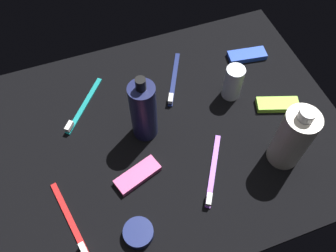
{
  "coord_description": "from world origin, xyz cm",
  "views": [
    {
      "loc": [
        14.53,
        40.38,
        71.36
      ],
      "look_at": [
        0.0,
        0.0,
        3.0
      ],
      "focal_mm": 37.15,
      "sensor_mm": 36.0,
      "label": 1
    }
  ],
  "objects_px": {
    "toothbrush_navy": "(174,81)",
    "toothbrush_purple": "(213,174)",
    "toothbrush_red": "(71,223)",
    "snack_bar_pink": "(138,175)",
    "snack_bar_blue": "(247,55)",
    "toothbrush_teal": "(82,108)",
    "snack_bar_lime": "(277,105)",
    "cream_tin_left": "(138,233)",
    "deodorant_stick": "(233,82)",
    "lotion_bottle": "(143,111)",
    "bodywash_bottle": "(293,138)"
  },
  "relations": [
    {
      "from": "toothbrush_red",
      "to": "toothbrush_purple",
      "type": "distance_m",
      "value": 0.32
    },
    {
      "from": "snack_bar_lime",
      "to": "cream_tin_left",
      "type": "xyz_separation_m",
      "value": [
        0.42,
        0.19,
        0.0
      ]
    },
    {
      "from": "toothbrush_red",
      "to": "toothbrush_purple",
      "type": "xyz_separation_m",
      "value": [
        -0.32,
        -0.0,
        0.0
      ]
    },
    {
      "from": "toothbrush_purple",
      "to": "snack_bar_pink",
      "type": "height_order",
      "value": "toothbrush_purple"
    },
    {
      "from": "bodywash_bottle",
      "to": "snack_bar_lime",
      "type": "height_order",
      "value": "bodywash_bottle"
    },
    {
      "from": "toothbrush_purple",
      "to": "toothbrush_red",
      "type": "bearing_deg",
      "value": 0.43
    },
    {
      "from": "toothbrush_red",
      "to": "snack_bar_lime",
      "type": "relative_size",
      "value": 1.72
    },
    {
      "from": "toothbrush_red",
      "to": "toothbrush_teal",
      "type": "distance_m",
      "value": 0.29
    },
    {
      "from": "toothbrush_navy",
      "to": "cream_tin_left",
      "type": "height_order",
      "value": "same"
    },
    {
      "from": "toothbrush_purple",
      "to": "snack_bar_pink",
      "type": "relative_size",
      "value": 1.54
    },
    {
      "from": "toothbrush_red",
      "to": "lotion_bottle",
      "type": "bearing_deg",
      "value": -142.46
    },
    {
      "from": "deodorant_stick",
      "to": "snack_bar_pink",
      "type": "relative_size",
      "value": 0.91
    },
    {
      "from": "toothbrush_navy",
      "to": "toothbrush_red",
      "type": "bearing_deg",
      "value": 40.54
    },
    {
      "from": "snack_bar_lime",
      "to": "toothbrush_red",
      "type": "bearing_deg",
      "value": 30.88
    },
    {
      "from": "deodorant_stick",
      "to": "cream_tin_left",
      "type": "height_order",
      "value": "deodorant_stick"
    },
    {
      "from": "snack_bar_blue",
      "to": "toothbrush_red",
      "type": "bearing_deg",
      "value": 36.75
    },
    {
      "from": "toothbrush_navy",
      "to": "snack_bar_lime",
      "type": "distance_m",
      "value": 0.27
    },
    {
      "from": "snack_bar_blue",
      "to": "toothbrush_teal",
      "type": "bearing_deg",
      "value": 10.76
    },
    {
      "from": "deodorant_stick",
      "to": "snack_bar_pink",
      "type": "distance_m",
      "value": 0.33
    },
    {
      "from": "toothbrush_navy",
      "to": "snack_bar_pink",
      "type": "xyz_separation_m",
      "value": [
        0.17,
        0.22,
        0.0
      ]
    },
    {
      "from": "cream_tin_left",
      "to": "snack_bar_lime",
      "type": "bearing_deg",
      "value": -156.1
    },
    {
      "from": "toothbrush_purple",
      "to": "cream_tin_left",
      "type": "xyz_separation_m",
      "value": [
        0.19,
        0.07,
        0.0
      ]
    },
    {
      "from": "toothbrush_navy",
      "to": "snack_bar_blue",
      "type": "relative_size",
      "value": 1.6
    },
    {
      "from": "cream_tin_left",
      "to": "bodywash_bottle",
      "type": "bearing_deg",
      "value": -170.78
    },
    {
      "from": "deodorant_stick",
      "to": "toothbrush_red",
      "type": "xyz_separation_m",
      "value": [
        0.45,
        0.19,
        -0.04
      ]
    },
    {
      "from": "toothbrush_navy",
      "to": "toothbrush_red",
      "type": "height_order",
      "value": "same"
    },
    {
      "from": "deodorant_stick",
      "to": "toothbrush_navy",
      "type": "height_order",
      "value": "deodorant_stick"
    },
    {
      "from": "toothbrush_navy",
      "to": "toothbrush_teal",
      "type": "xyz_separation_m",
      "value": [
        0.24,
        0.0,
        0.0
      ]
    },
    {
      "from": "lotion_bottle",
      "to": "toothbrush_navy",
      "type": "bearing_deg",
      "value": -134.56
    },
    {
      "from": "snack_bar_lime",
      "to": "snack_bar_pink",
      "type": "height_order",
      "value": "same"
    },
    {
      "from": "deodorant_stick",
      "to": "lotion_bottle",
      "type": "bearing_deg",
      "value": 7.46
    },
    {
      "from": "lotion_bottle",
      "to": "toothbrush_navy",
      "type": "relative_size",
      "value": 1.15
    },
    {
      "from": "lotion_bottle",
      "to": "toothbrush_red",
      "type": "relative_size",
      "value": 1.07
    },
    {
      "from": "bodywash_bottle",
      "to": "toothbrush_teal",
      "type": "distance_m",
      "value": 0.5
    },
    {
      "from": "toothbrush_red",
      "to": "toothbrush_purple",
      "type": "height_order",
      "value": "same"
    },
    {
      "from": "toothbrush_purple",
      "to": "snack_bar_pink",
      "type": "bearing_deg",
      "value": -18.32
    },
    {
      "from": "bodywash_bottle",
      "to": "snack_bar_blue",
      "type": "relative_size",
      "value": 1.73
    },
    {
      "from": "bodywash_bottle",
      "to": "toothbrush_red",
      "type": "height_order",
      "value": "bodywash_bottle"
    },
    {
      "from": "lotion_bottle",
      "to": "toothbrush_red",
      "type": "bearing_deg",
      "value": 37.54
    },
    {
      "from": "snack_bar_lime",
      "to": "toothbrush_teal",
      "type": "bearing_deg",
      "value": -0.26
    },
    {
      "from": "toothbrush_red",
      "to": "snack_bar_lime",
      "type": "xyz_separation_m",
      "value": [
        -0.54,
        -0.12,
        0.0
      ]
    },
    {
      "from": "toothbrush_navy",
      "to": "snack_bar_pink",
      "type": "bearing_deg",
      "value": 53.29
    },
    {
      "from": "lotion_bottle",
      "to": "toothbrush_teal",
      "type": "bearing_deg",
      "value": -41.48
    },
    {
      "from": "bodywash_bottle",
      "to": "toothbrush_navy",
      "type": "height_order",
      "value": "bodywash_bottle"
    },
    {
      "from": "toothbrush_purple",
      "to": "snack_bar_pink",
      "type": "xyz_separation_m",
      "value": [
        0.16,
        -0.05,
        0.0
      ]
    },
    {
      "from": "toothbrush_teal",
      "to": "snack_bar_blue",
      "type": "relative_size",
      "value": 1.42
    },
    {
      "from": "snack_bar_blue",
      "to": "snack_bar_pink",
      "type": "distance_m",
      "value": 0.46
    },
    {
      "from": "lotion_bottle",
      "to": "deodorant_stick",
      "type": "distance_m",
      "value": 0.24
    },
    {
      "from": "toothbrush_teal",
      "to": "deodorant_stick",
      "type": "bearing_deg",
      "value": 167.35
    },
    {
      "from": "toothbrush_navy",
      "to": "toothbrush_purple",
      "type": "relative_size",
      "value": 1.04
    }
  ]
}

